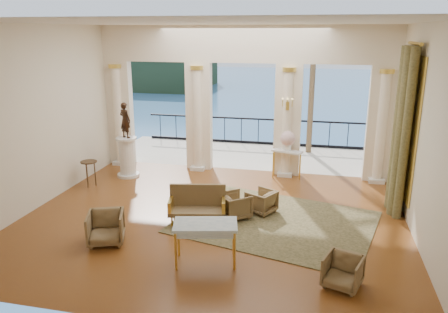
% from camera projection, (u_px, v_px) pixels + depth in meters
% --- Properties ---
extents(floor, '(9.00, 9.00, 0.00)m').
position_uv_depth(floor, '(212.00, 219.00, 10.42)').
color(floor, '#4A240D').
rests_on(floor, ground).
extents(room_walls, '(9.00, 9.00, 9.00)m').
position_uv_depth(room_walls, '(197.00, 107.00, 8.58)').
color(room_walls, '#EFE4C8').
rests_on(room_walls, ground).
extents(arcade, '(9.00, 0.56, 4.50)m').
position_uv_depth(arcade, '(243.00, 90.00, 13.29)').
color(arcade, '#F8E6C9').
rests_on(arcade, ground).
extents(terrace, '(10.00, 3.60, 0.10)m').
position_uv_depth(terrace, '(252.00, 156.00, 15.87)').
color(terrace, '#BCAD9A').
rests_on(terrace, ground).
extents(balustrade, '(9.00, 0.06, 1.03)m').
position_uv_depth(balustrade, '(258.00, 134.00, 17.24)').
color(balustrade, black).
rests_on(balustrade, terrace).
extents(palm_tree, '(2.00, 2.00, 4.50)m').
position_uv_depth(palm_tree, '(315.00, 38.00, 15.05)').
color(palm_tree, '#4C3823').
rests_on(palm_tree, terrace).
extents(headland, '(22.00, 18.00, 6.00)m').
position_uv_depth(headland, '(150.00, 71.00, 83.22)').
color(headland, black).
rests_on(headland, sea).
extents(sea, '(160.00, 160.00, 0.00)m').
position_uv_depth(sea, '(307.00, 99.00, 68.31)').
color(sea, '#225E94').
rests_on(sea, ground).
extents(curtain, '(0.33, 1.40, 4.09)m').
position_uv_depth(curtain, '(402.00, 132.00, 10.36)').
color(curtain, '#4C4529').
rests_on(curtain, ground).
extents(window_frame, '(0.04, 1.60, 3.40)m').
position_uv_depth(window_frame, '(411.00, 129.00, 10.29)').
color(window_frame, gold).
rests_on(window_frame, room_walls).
extents(wall_sconce, '(0.30, 0.11, 0.33)m').
position_uv_depth(wall_sconce, '(287.00, 105.00, 12.79)').
color(wall_sconce, gold).
rests_on(wall_sconce, arcade).
extents(rug, '(5.01, 4.30, 0.02)m').
position_uv_depth(rug, '(276.00, 222.00, 10.24)').
color(rug, '#30341B').
rests_on(rug, ground).
extents(armchair_a, '(0.93, 0.90, 0.75)m').
position_uv_depth(armchair_a, '(106.00, 226.00, 9.16)').
color(armchair_a, '#483C22').
rests_on(armchair_a, ground).
extents(armchair_b, '(0.77, 0.74, 0.63)m').
position_uv_depth(armchair_b, '(343.00, 270.00, 7.59)').
color(armchair_b, '#483C22').
rests_on(armchair_b, ground).
extents(armchair_c, '(0.79, 0.81, 0.63)m').
position_uv_depth(armchair_c, '(261.00, 200.00, 10.71)').
color(armchair_c, '#483C22').
rests_on(armchair_c, ground).
extents(armchair_d, '(0.90, 0.90, 0.68)m').
position_uv_depth(armchair_d, '(235.00, 204.00, 10.41)').
color(armchair_d, '#483C22').
rests_on(armchair_d, ground).
extents(settee, '(1.40, 0.82, 0.87)m').
position_uv_depth(settee, '(197.00, 204.00, 10.17)').
color(settee, '#483C22').
rests_on(settee, ground).
extents(game_table, '(1.32, 0.91, 0.82)m').
position_uv_depth(game_table, '(205.00, 227.00, 8.26)').
color(game_table, '#92AAB3').
rests_on(game_table, ground).
extents(pedestal, '(0.67, 0.67, 1.23)m').
position_uv_depth(pedestal, '(127.00, 158.00, 13.33)').
color(pedestal, silver).
rests_on(pedestal, ground).
extents(statue, '(0.46, 0.38, 1.07)m').
position_uv_depth(statue, '(125.00, 120.00, 13.01)').
color(statue, black).
rests_on(statue, pedestal).
extents(console_table, '(0.97, 0.62, 0.86)m').
position_uv_depth(console_table, '(287.00, 155.00, 13.19)').
color(console_table, silver).
rests_on(console_table, ground).
extents(urn, '(0.45, 0.45, 0.59)m').
position_uv_depth(urn, '(288.00, 140.00, 13.05)').
color(urn, white).
rests_on(urn, console_table).
extents(side_table, '(0.46, 0.46, 0.75)m').
position_uv_depth(side_table, '(89.00, 165.00, 12.45)').
color(side_table, black).
rests_on(side_table, ground).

